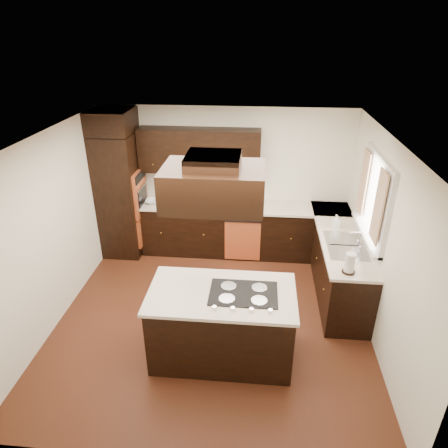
% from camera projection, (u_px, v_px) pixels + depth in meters
% --- Properties ---
extents(floor, '(4.20, 4.20, 0.02)m').
position_uv_depth(floor, '(213.00, 316.00, 5.60)').
color(floor, '#5F2E19').
rests_on(floor, ground).
extents(ceiling, '(4.20, 4.20, 0.02)m').
position_uv_depth(ceiling, '(210.00, 139.00, 4.47)').
color(ceiling, white).
rests_on(ceiling, ground).
extents(wall_back, '(4.20, 0.02, 2.50)m').
position_uv_depth(wall_back, '(226.00, 180.00, 6.92)').
color(wall_back, silver).
rests_on(wall_back, ground).
extents(wall_front, '(4.20, 0.02, 2.50)m').
position_uv_depth(wall_front, '(179.00, 364.00, 3.16)').
color(wall_front, silver).
rests_on(wall_front, ground).
extents(wall_left, '(0.02, 4.20, 2.50)m').
position_uv_depth(wall_left, '(52.00, 230.00, 5.22)').
color(wall_left, silver).
rests_on(wall_left, ground).
extents(wall_right, '(0.02, 4.20, 2.50)m').
position_uv_depth(wall_right, '(383.00, 246.00, 4.86)').
color(wall_right, silver).
rests_on(wall_right, ground).
extents(oven_column, '(0.65, 0.75, 2.12)m').
position_uv_depth(oven_column, '(121.00, 195.00, 6.79)').
color(oven_column, black).
rests_on(oven_column, floor).
extents(wall_oven_face, '(0.05, 0.62, 0.78)m').
position_uv_depth(wall_oven_face, '(140.00, 193.00, 6.73)').
color(wall_oven_face, '#BE5429').
rests_on(wall_oven_face, oven_column).
extents(base_cabinets_back, '(2.93, 0.60, 0.88)m').
position_uv_depth(base_cabinets_back, '(227.00, 230.00, 7.00)').
color(base_cabinets_back, black).
rests_on(base_cabinets_back, floor).
extents(base_cabinets_right, '(0.60, 2.40, 0.88)m').
position_uv_depth(base_cabinets_right, '(337.00, 262.00, 6.05)').
color(base_cabinets_right, black).
rests_on(base_cabinets_right, floor).
extents(countertop_back, '(2.93, 0.63, 0.04)m').
position_uv_depth(countertop_back, '(227.00, 206.00, 6.78)').
color(countertop_back, beige).
rests_on(countertop_back, base_cabinets_back).
extents(countertop_right, '(0.63, 2.40, 0.04)m').
position_uv_depth(countertop_right, '(340.00, 235.00, 5.84)').
color(countertop_right, beige).
rests_on(countertop_right, base_cabinets_right).
extents(upper_cabinets, '(2.00, 0.34, 0.72)m').
position_uv_depth(upper_cabinets, '(200.00, 151.00, 6.54)').
color(upper_cabinets, black).
rests_on(upper_cabinets, wall_back).
extents(dishwasher_front, '(0.60, 0.05, 0.72)m').
position_uv_depth(dishwasher_front, '(242.00, 241.00, 6.73)').
color(dishwasher_front, '#BE5429').
rests_on(dishwasher_front, floor).
extents(window_frame, '(0.06, 1.32, 1.12)m').
position_uv_depth(window_frame, '(375.00, 198.00, 5.17)').
color(window_frame, silver).
rests_on(window_frame, wall_right).
extents(window_pane, '(0.00, 1.20, 1.00)m').
position_uv_depth(window_pane, '(377.00, 198.00, 5.17)').
color(window_pane, white).
rests_on(window_pane, wall_right).
extents(curtain_left, '(0.02, 0.34, 0.90)m').
position_uv_depth(curtain_left, '(379.00, 207.00, 4.78)').
color(curtain_left, beige).
rests_on(curtain_left, wall_right).
extents(curtain_right, '(0.02, 0.34, 0.90)m').
position_uv_depth(curtain_right, '(363.00, 183.00, 5.53)').
color(curtain_right, beige).
rests_on(curtain_right, wall_right).
extents(sink_rim, '(0.52, 0.84, 0.01)m').
position_uv_depth(sink_rim, '(346.00, 245.00, 5.52)').
color(sink_rim, silver).
rests_on(sink_rim, countertop_right).
extents(island, '(1.64, 0.90, 0.88)m').
position_uv_depth(island, '(222.00, 325.00, 4.77)').
color(island, black).
rests_on(island, floor).
extents(island_top, '(1.70, 0.96, 0.04)m').
position_uv_depth(island_top, '(222.00, 294.00, 4.57)').
color(island_top, beige).
rests_on(island_top, island).
extents(cooktop, '(0.78, 0.52, 0.01)m').
position_uv_depth(cooktop, '(243.00, 293.00, 4.53)').
color(cooktop, black).
rests_on(cooktop, island_top).
extents(range_hood, '(1.05, 0.72, 0.42)m').
position_uv_depth(range_hood, '(214.00, 186.00, 4.13)').
color(range_hood, black).
rests_on(range_hood, ceiling).
extents(hood_duct, '(0.55, 0.50, 0.13)m').
position_uv_depth(hood_duct, '(213.00, 161.00, 4.01)').
color(hood_duct, black).
rests_on(hood_duct, ceiling).
extents(blender_base, '(0.15, 0.15, 0.10)m').
position_uv_depth(blender_base, '(180.00, 201.00, 6.79)').
color(blender_base, silver).
rests_on(blender_base, countertop_back).
extents(blender_pitcher, '(0.13, 0.13, 0.26)m').
position_uv_depth(blender_pitcher, '(180.00, 191.00, 6.71)').
color(blender_pitcher, silver).
rests_on(blender_pitcher, blender_base).
extents(spice_rack, '(0.33, 0.14, 0.27)m').
position_uv_depth(spice_rack, '(204.00, 198.00, 6.69)').
color(spice_rack, black).
rests_on(spice_rack, countertop_back).
extents(mixing_bowl, '(0.28, 0.28, 0.06)m').
position_uv_depth(mixing_bowl, '(153.00, 201.00, 6.82)').
color(mixing_bowl, silver).
rests_on(mixing_bowl, countertop_back).
extents(soap_bottle, '(0.13, 0.13, 0.22)m').
position_uv_depth(soap_bottle, '(336.00, 221.00, 5.95)').
color(soap_bottle, silver).
rests_on(soap_bottle, countertop_right).
extents(paper_towel, '(0.15, 0.15, 0.27)m').
position_uv_depth(paper_towel, '(350.00, 263.00, 4.86)').
color(paper_towel, silver).
rests_on(paper_towel, countertop_right).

